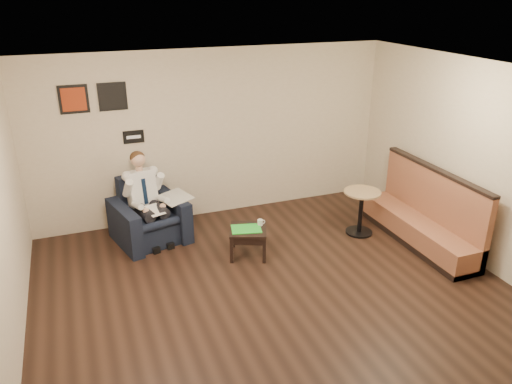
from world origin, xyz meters
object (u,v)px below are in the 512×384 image
object	(u,v)px
armchair	(149,211)
cafe_table	(361,212)
coffee_mug	(260,222)
seated_man	(151,204)
banquette	(421,208)
green_folder	(246,229)
smartphone	(252,224)
side_table	(248,242)

from	to	relation	value
armchair	cafe_table	distance (m)	3.31
armchair	coffee_mug	bearing A→B (deg)	-47.23
seated_man	banquette	distance (m)	4.07
banquette	cafe_table	distance (m)	0.92
green_folder	smartphone	distance (m)	0.19
armchair	smartphone	world-z (taller)	armchair
armchair	seated_man	size ratio (longest dim) A/B	0.75
seated_man	green_folder	size ratio (longest dim) A/B	3.09
side_table	coffee_mug	xyz separation A→B (m)	(0.20, 0.04, 0.26)
seated_man	smartphone	xyz separation A→B (m)	(1.33, -0.74, -0.23)
armchair	banquette	world-z (taller)	banquette
seated_man	coffee_mug	world-z (taller)	seated_man
side_table	green_folder	bearing A→B (deg)	-167.79
side_table	coffee_mug	size ratio (longest dim) A/B	5.79
seated_man	smartphone	size ratio (longest dim) A/B	9.92
seated_man	banquette	size ratio (longest dim) A/B	0.58
side_table	banquette	bearing A→B (deg)	-12.18
coffee_mug	banquette	world-z (taller)	banquette
coffee_mug	seated_man	bearing A→B (deg)	150.22
armchair	coffee_mug	world-z (taller)	armchair
cafe_table	seated_man	bearing A→B (deg)	165.15
seated_man	coffee_mug	bearing A→B (deg)	-44.27
coffee_mug	cafe_table	world-z (taller)	cafe_table
side_table	cafe_table	distance (m)	1.91
armchair	side_table	xyz separation A→B (m)	(1.27, -0.99, -0.27)
coffee_mug	smartphone	xyz separation A→B (m)	(-0.10, 0.08, -0.04)
seated_man	side_table	world-z (taller)	seated_man
banquette	coffee_mug	bearing A→B (deg)	165.83
seated_man	banquette	world-z (taller)	seated_man
cafe_table	banquette	bearing A→B (deg)	-41.25
smartphone	side_table	bearing A→B (deg)	-97.35
smartphone	cafe_table	world-z (taller)	cafe_table
side_table	banquette	distance (m)	2.66
banquette	cafe_table	bearing A→B (deg)	138.75
side_table	smartphone	world-z (taller)	smartphone
seated_man	smartphone	world-z (taller)	seated_man
seated_man	armchair	bearing A→B (deg)	90.00
armchair	cafe_table	xyz separation A→B (m)	(3.17, -0.95, -0.12)
seated_man	cafe_table	xyz separation A→B (m)	(3.14, -0.83, -0.30)
coffee_mug	banquette	size ratio (longest dim) A/B	0.04
smartphone	banquette	size ratio (longest dim) A/B	0.06
side_table	coffee_mug	distance (m)	0.33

